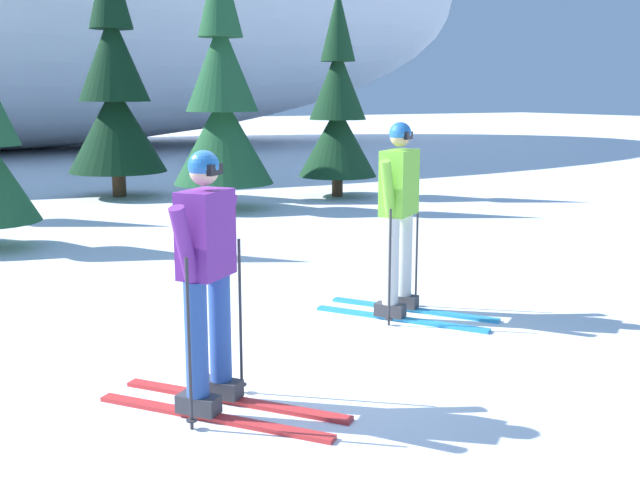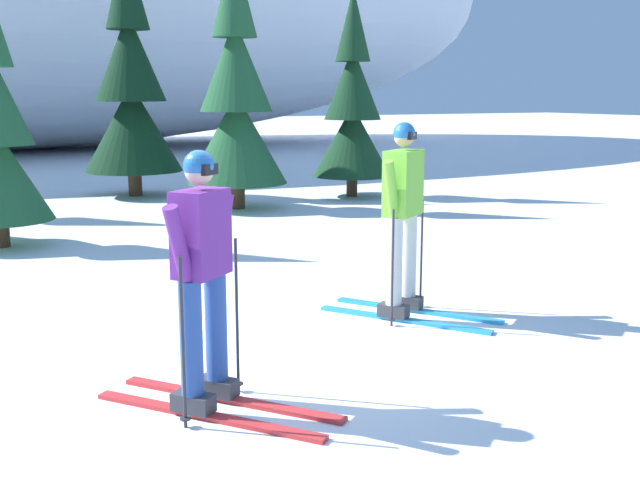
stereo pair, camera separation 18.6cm
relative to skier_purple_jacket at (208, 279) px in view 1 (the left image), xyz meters
name	(u,v)px [view 1 (the left image)]	position (x,y,z in m)	size (l,w,h in m)	color
ground_plane	(224,354)	(0.49, 1.00, -0.90)	(120.00, 120.00, 0.00)	white
skier_purple_jacket	(208,279)	(0.00, 0.00, 0.00)	(1.39, 1.61, 1.75)	red
skier_lime_jacket	(399,214)	(2.39, 1.26, 0.08)	(1.34, 1.67, 1.84)	#2893CC
pine_tree_center_right	(114,91)	(2.24, 11.18, 1.25)	(1.99, 1.99, 5.15)	#47301E
pine_tree_right	(222,101)	(3.50, 8.51, 1.07)	(1.82, 1.82, 4.72)	#47301E
pine_tree_far_right	(338,111)	(6.23, 9.05, 0.85)	(1.62, 1.62, 4.19)	#47301E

